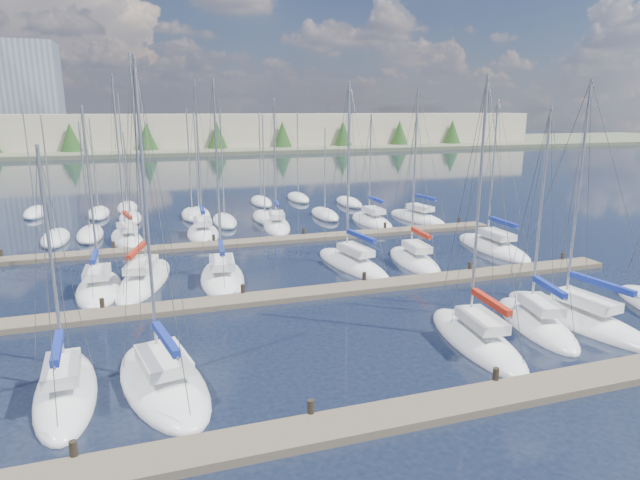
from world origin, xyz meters
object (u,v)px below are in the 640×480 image
object	(u,v)px
sailboat_k	(352,264)
sailboat_b	(66,392)
sailboat_d	(476,339)
sailboat_c	(163,382)
sailboat_p	(277,226)
sailboat_e	(536,323)
sailboat_f	(576,318)
sailboat_j	(222,278)
sailboat_r	(417,218)
sailboat_l	(414,261)
sailboat_o	(203,233)
sailboat_i	(144,280)
sailboat_m	(492,247)
sailboat_h	(99,289)
sailboat_q	(372,221)

from	to	relation	value
sailboat_k	sailboat_b	distance (m)	22.16
sailboat_k	sailboat_d	xyz separation A→B (m)	(0.95, -14.23, -0.00)
sailboat_k	sailboat_c	bearing A→B (deg)	-144.18
sailboat_p	sailboat_d	xyz separation A→B (m)	(3.11, -28.73, -0.00)
sailboat_p	sailboat_k	bearing A→B (deg)	-72.36
sailboat_e	sailboat_f	size ratio (longest dim) A/B	0.91
sailboat_j	sailboat_r	size ratio (longest dim) A/B	0.98
sailboat_j	sailboat_l	distance (m)	14.26
sailboat_o	sailboat_c	size ratio (longest dim) A/B	1.04
sailboat_f	sailboat_j	bearing A→B (deg)	134.84
sailboat_f	sailboat_i	bearing A→B (deg)	139.48
sailboat_b	sailboat_r	distance (m)	40.76
sailboat_o	sailboat_d	bearing A→B (deg)	-66.84
sailboat_m	sailboat_k	bearing A→B (deg)	-173.75
sailboat_l	sailboat_e	world-z (taller)	sailboat_e
sailboat_i	sailboat_o	size ratio (longest dim) A/B	1.06
sailboat_b	sailboat_c	size ratio (longest dim) A/B	0.77
sailboat_e	sailboat_j	bearing A→B (deg)	150.56
sailboat_p	sailboat_h	bearing A→B (deg)	-126.57
sailboat_j	sailboat_r	xyz separation A→B (m)	(22.24, 14.10, 0.01)
sailboat_b	sailboat_o	distance (m)	28.29
sailboat_b	sailboat_e	xyz separation A→B (m)	(22.78, -0.01, 0.01)
sailboat_h	sailboat_e	xyz separation A→B (m)	(22.40, -13.24, 0.01)
sailboat_d	sailboat_c	xyz separation A→B (m)	(-14.84, 0.45, -0.01)
sailboat_p	sailboat_h	size ratio (longest dim) A/B	1.06
sailboat_o	sailboat_p	bearing A→B (deg)	9.97
sailboat_e	sailboat_c	xyz separation A→B (m)	(-19.04, -0.33, -0.01)
sailboat_m	sailboat_c	distance (m)	30.47
sailboat_l	sailboat_e	distance (m)	12.80
sailboat_f	sailboat_e	bearing A→B (deg)	169.35
sailboat_k	sailboat_c	xyz separation A→B (m)	(-13.89, -13.78, -0.01)
sailboat_r	sailboat_d	bearing A→B (deg)	-122.50
sailboat_d	sailboat_r	bearing A→B (deg)	72.65
sailboat_p	sailboat_e	distance (m)	28.88
sailboat_d	sailboat_c	bearing A→B (deg)	-176.30
sailboat_b	sailboat_e	world-z (taller)	sailboat_e
sailboat_p	sailboat_h	distance (m)	21.07
sailboat_o	sailboat_c	world-z (taller)	sailboat_o
sailboat_k	sailboat_e	distance (m)	14.40
sailboat_b	sailboat_m	bearing A→B (deg)	21.70
sailboat_q	sailboat_f	distance (m)	27.43
sailboat_b	sailboat_h	bearing A→B (deg)	84.70
sailboat_j	sailboat_f	size ratio (longest dim) A/B	1.03
sailboat_r	sailboat_e	bearing A→B (deg)	-115.24
sailboat_b	sailboat_e	bearing A→B (deg)	-3.67
sailboat_r	sailboat_f	bearing A→B (deg)	-110.08
sailboat_b	sailboat_j	size ratio (longest dim) A/B	0.77
sailboat_f	sailboat_d	bearing A→B (deg)	177.89
sailboat_j	sailboat_h	world-z (taller)	sailboat_j
sailboat_c	sailboat_k	bearing A→B (deg)	33.05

